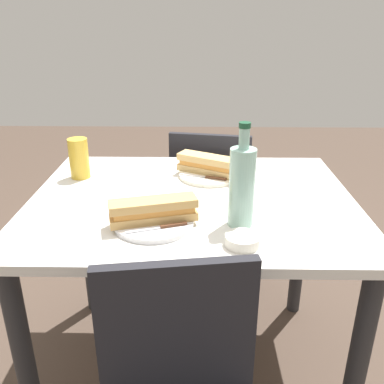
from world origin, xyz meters
The scene contains 12 objects.
ground_plane centered at (0.00, 0.00, 0.00)m, with size 8.00×8.00×0.00m, color #47382D.
dining_table centered at (0.00, 0.00, 0.65)m, with size 1.10×0.87×0.76m.
chair_near centered at (-0.09, -0.63, 0.48)m, with size 0.46×0.46×0.84m.
plate_near centered at (0.11, 0.21, 0.77)m, with size 0.24×0.24×0.01m, color white.
baguette_sandwich_near centered at (0.11, 0.21, 0.81)m, with size 0.27×0.13×0.07m.
knife_near centered at (0.09, 0.25, 0.78)m, with size 0.17×0.07×0.01m.
plate_far centered at (-0.06, -0.20, 0.77)m, with size 0.24×0.24×0.01m, color silver.
baguette_sandwich_far centered at (-0.06, -0.20, 0.81)m, with size 0.26×0.18×0.07m.
knife_far centered at (-0.05, -0.15, 0.78)m, with size 0.17×0.07×0.01m.
water_bottle centered at (-0.15, 0.20, 0.89)m, with size 0.08×0.08×0.31m.
beer_glass centered at (0.43, -0.19, 0.84)m, with size 0.07×0.07×0.15m, color gold.
olive_bowl centered at (-0.14, 0.32, 0.78)m, with size 0.10×0.10×0.03m, color silver.
Camera 1 is at (-0.02, 1.32, 1.34)m, focal length 39.21 mm.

